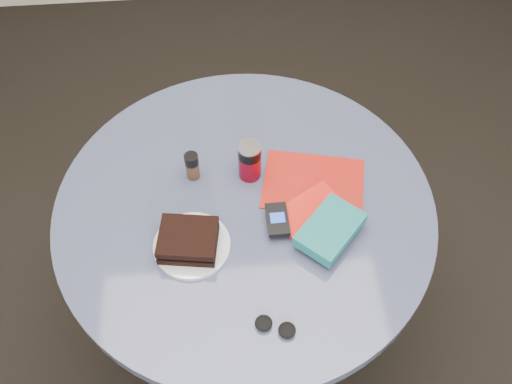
{
  "coord_description": "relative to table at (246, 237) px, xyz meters",
  "views": [
    {
      "loc": [
        -0.04,
        -0.86,
        1.98
      ],
      "look_at": [
        0.03,
        0.0,
        0.8
      ],
      "focal_mm": 40.0,
      "sensor_mm": 36.0,
      "label": 1
    }
  ],
  "objects": [
    {
      "name": "red_book",
      "position": [
        0.17,
        -0.05,
        0.18
      ],
      "size": [
        0.21,
        0.19,
        0.01
      ],
      "primitive_type": "cube",
      "rotation": [
        0.0,
        0.0,
        0.55
      ],
      "color": "red",
      "rests_on": "magazine"
    },
    {
      "name": "plate",
      "position": [
        -0.14,
        -0.12,
        0.17
      ],
      "size": [
        0.24,
        0.24,
        0.01
      ],
      "primitive_type": "cylinder",
      "rotation": [
        0.0,
        0.0,
        0.3
      ],
      "color": "silver",
      "rests_on": "table"
    },
    {
      "name": "table",
      "position": [
        0.0,
        0.0,
        0.0
      ],
      "size": [
        1.0,
        1.0,
        0.75
      ],
      "color": "black",
      "rests_on": "ground"
    },
    {
      "name": "pepper_grinder",
      "position": [
        -0.13,
        0.11,
        0.21
      ],
      "size": [
        0.04,
        0.04,
        0.09
      ],
      "color": "#422B1C",
      "rests_on": "table"
    },
    {
      "name": "soda_can",
      "position": [
        0.02,
        0.1,
        0.22
      ],
      "size": [
        0.07,
        0.07,
        0.12
      ],
      "color": "maroon",
      "rests_on": "table"
    },
    {
      "name": "sandwich",
      "position": [
        -0.15,
        -0.12,
        0.2
      ],
      "size": [
        0.16,
        0.14,
        0.05
      ],
      "color": "black",
      "rests_on": "plate"
    },
    {
      "name": "mp3_player",
      "position": [
        0.08,
        -0.07,
        0.19
      ],
      "size": [
        0.06,
        0.1,
        0.02
      ],
      "color": "black",
      "rests_on": "red_book"
    },
    {
      "name": "ground",
      "position": [
        0.0,
        0.0,
        -0.59
      ],
      "size": [
        4.0,
        4.0,
        0.0
      ],
      "primitive_type": "plane",
      "color": "black",
      "rests_on": "ground"
    },
    {
      "name": "magazine",
      "position": [
        0.19,
        0.05,
        0.17
      ],
      "size": [
        0.3,
        0.25,
        0.0
      ],
      "primitive_type": "cube",
      "rotation": [
        0.0,
        0.0,
        -0.23
      ],
      "color": "maroon",
      "rests_on": "table"
    },
    {
      "name": "headphones",
      "position": [
        0.04,
        -0.35,
        0.17
      ],
      "size": [
        0.1,
        0.07,
        0.02
      ],
      "color": "black",
      "rests_on": "table"
    },
    {
      "name": "novel",
      "position": [
        0.2,
        -0.12,
        0.2
      ],
      "size": [
        0.2,
        0.2,
        0.03
      ],
      "primitive_type": "cube",
      "rotation": [
        0.0,
        0.0,
        0.83
      ],
      "color": "#145D61",
      "rests_on": "red_book"
    }
  ]
}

